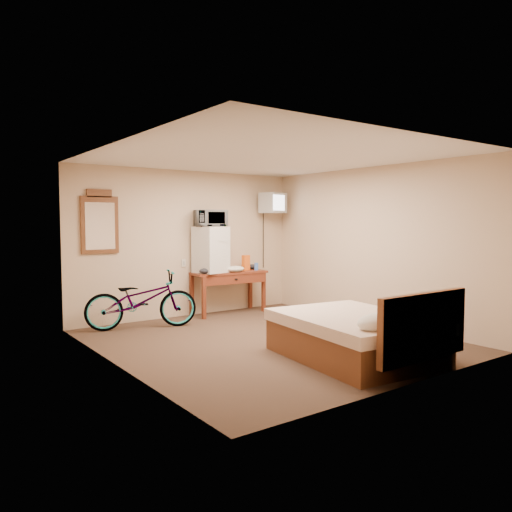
% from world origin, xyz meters
% --- Properties ---
extents(room, '(4.60, 4.64, 2.50)m').
position_xyz_m(room, '(-0.00, 0.00, 1.25)').
color(room, '#402B20').
rests_on(room, ground).
extents(desk, '(1.39, 0.63, 0.75)m').
position_xyz_m(desk, '(0.68, 2.00, 0.63)').
color(desk, maroon).
rests_on(desk, floor).
extents(mini_fridge, '(0.57, 0.56, 0.79)m').
position_xyz_m(mini_fridge, '(0.32, 2.05, 1.15)').
color(mini_fridge, silver).
rests_on(mini_fridge, desk).
extents(microwave, '(0.58, 0.46, 0.29)m').
position_xyz_m(microwave, '(0.32, 2.05, 1.69)').
color(microwave, silver).
rests_on(microwave, mini_fridge).
extents(snack_bag, '(0.15, 0.10, 0.27)m').
position_xyz_m(snack_bag, '(1.04, 2.02, 0.89)').
color(snack_bag, orange).
rests_on(snack_bag, desk).
extents(blue_cup, '(0.08, 0.08, 0.13)m').
position_xyz_m(blue_cup, '(1.21, 1.94, 0.82)').
color(blue_cup, '#4176DF').
rests_on(blue_cup, desk).
extents(cloth_cream, '(0.34, 0.26, 0.11)m').
position_xyz_m(cloth_cream, '(0.71, 1.88, 0.80)').
color(cloth_cream, silver).
rests_on(cloth_cream, desk).
extents(cloth_dark_a, '(0.26, 0.20, 0.10)m').
position_xyz_m(cloth_dark_a, '(0.15, 1.90, 0.80)').
color(cloth_dark_a, black).
rests_on(cloth_dark_a, desk).
extents(cloth_dark_b, '(0.20, 0.16, 0.09)m').
position_xyz_m(cloth_dark_b, '(1.26, 2.12, 0.80)').
color(cloth_dark_b, black).
rests_on(cloth_dark_b, desk).
extents(crt_television, '(0.51, 0.61, 0.37)m').
position_xyz_m(crt_television, '(1.66, 2.02, 1.97)').
color(crt_television, black).
rests_on(crt_television, room).
extents(wall_mirror, '(0.58, 0.04, 0.99)m').
position_xyz_m(wall_mirror, '(-1.52, 2.27, 1.62)').
color(wall_mirror, brown).
rests_on(wall_mirror, room).
extents(bicycle, '(1.77, 1.04, 0.88)m').
position_xyz_m(bicycle, '(-1.08, 1.75, 0.44)').
color(bicycle, black).
rests_on(bicycle, floor).
extents(bed, '(1.62, 2.01, 0.90)m').
position_xyz_m(bed, '(0.30, -1.38, 0.30)').
color(bed, brown).
rests_on(bed, floor).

